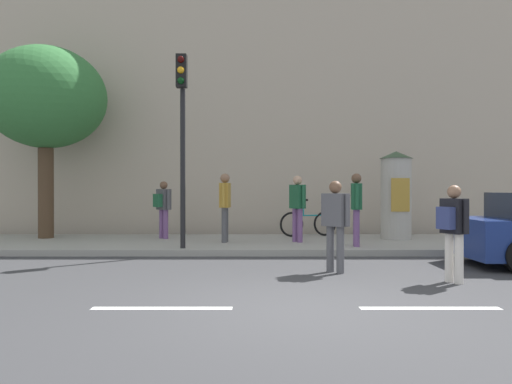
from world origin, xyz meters
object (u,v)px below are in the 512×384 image
Objects in this scene: pedestrian_near_pole at (454,225)px; traffic_light at (183,119)px; pedestrian_tallest at (164,205)px; street_tree at (47,99)px; pedestrian_in_red_top at (358,203)px; poster_column at (397,194)px; pedestrian_with_backpack at (299,203)px; pedestrian_in_dark_shirt at (226,202)px; pedestrian_in_light_jacket at (337,218)px; bicycle_leaning at (310,223)px.

traffic_light is at bearing 144.63° from pedestrian_near_pole.
pedestrian_tallest is (-0.88, 2.40, -2.04)m from traffic_light.
street_tree is 9.05m from pedestrian_in_red_top.
pedestrian_with_backpack is (-2.79, -0.81, -0.22)m from poster_column.
pedestrian_in_dark_shirt is at bearing 129.14° from pedestrian_near_pole.
pedestrian_in_red_top is 1.66m from pedestrian_with_backpack.
pedestrian_in_red_top is (3.22, -0.92, -0.00)m from pedestrian_in_dark_shirt.
street_tree reaches higher than pedestrian_in_light_jacket.
pedestrian_near_pole is at bearing -30.36° from pedestrian_in_light_jacket.
pedestrian_in_red_top is (0.97, 2.97, 0.21)m from pedestrian_in_light_jacket.
street_tree is at bearing 148.53° from traffic_light.
pedestrian_near_pole is at bearing -35.37° from traffic_light.
poster_column is 5.35m from pedestrian_in_light_jacket.
street_tree is 11.38m from pedestrian_near_pole.
pedestrian_with_backpack is (1.88, 0.06, -0.04)m from pedestrian_in_dark_shirt.
pedestrian_with_backpack reaches higher than bicycle_leaning.
poster_column is 2.30m from pedestrian_in_red_top.
pedestrian_near_pole is at bearing -45.47° from pedestrian_tallest.
pedestrian_with_backpack is (3.67, -0.91, 0.06)m from pedestrian_tallest.
pedestrian_near_pole is (4.90, -3.48, -2.20)m from traffic_light.
pedestrian_near_pole is 8.25m from pedestrian_tallest.
pedestrian_near_pole is (9.11, -6.06, -3.13)m from street_tree.
bicycle_leaning is (3.23, 3.07, -2.60)m from traffic_light.
pedestrian_near_pole is 0.91× the size of pedestrian_in_red_top.
pedestrian_in_light_jacket is at bearing -116.96° from poster_column.
pedestrian_in_red_top is 5.35m from pedestrian_tallest.
pedestrian_in_red_top is at bearing -70.76° from bicycle_leaning.
pedestrian_in_light_jacket is 1.05× the size of pedestrian_tallest.
traffic_light reaches higher than pedestrian_in_light_jacket.
pedestrian_tallest is (3.33, -0.18, -2.97)m from street_tree.
traffic_light reaches higher than pedestrian_tallest.
pedestrian_in_light_jacket is 0.98× the size of bicycle_leaning.
traffic_light is at bearing -136.47° from bicycle_leaning.
traffic_light is 2.60× the size of bicycle_leaning.
pedestrian_near_pole reaches higher than bicycle_leaning.
poster_column is 1.40× the size of pedestrian_with_backpack.
street_tree is at bearing 167.45° from pedestrian_in_dark_shirt.
pedestrian_near_pole is 5.41m from pedestrian_with_backpack.
pedestrian_in_light_jacket is 0.96× the size of pedestrian_in_red_top.
pedestrian_in_red_top is at bearing -15.93° from pedestrian_in_dark_shirt.
street_tree is 3.38× the size of pedestrian_near_pole.
pedestrian_tallest reaches higher than bicycle_leaning.
pedestrian_in_red_top is (-0.78, 4.00, 0.26)m from pedestrian_near_pole.
street_tree is at bearing 146.39° from pedestrian_near_pole.
street_tree is 4.47m from pedestrian_tallest.
bicycle_leaning is at bearing 74.10° from pedestrian_with_backpack.
street_tree reaches higher than pedestrian_with_backpack.
poster_column reaches higher than bicycle_leaning.
pedestrian_tallest is (-4.03, 4.86, 0.10)m from pedestrian_in_light_jacket.
street_tree is at bearing 171.20° from pedestrian_with_backpack.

